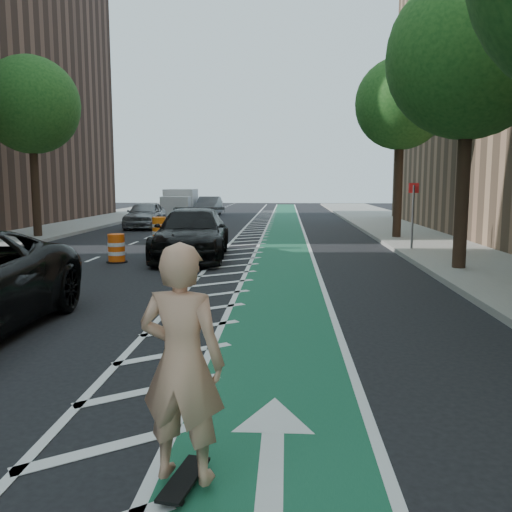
{
  "coord_description": "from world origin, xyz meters",
  "views": [
    {
      "loc": [
        3.12,
        -7.54,
        2.48
      ],
      "look_at": [
        2.54,
        2.64,
        1.1
      ],
      "focal_mm": 38.0,
      "sensor_mm": 36.0,
      "label": 1
    }
  ],
  "objects": [
    {
      "name": "ground",
      "position": [
        0.0,
        0.0,
        0.0
      ],
      "size": [
        120.0,
        120.0,
        0.0
      ],
      "primitive_type": "plane",
      "color": "black",
      "rests_on": "ground"
    },
    {
      "name": "bike_lane",
      "position": [
        3.0,
        10.0,
        0.01
      ],
      "size": [
        2.0,
        90.0,
        0.01
      ],
      "primitive_type": "cube",
      "color": "#175239",
      "rests_on": "ground"
    },
    {
      "name": "buffer_strip",
      "position": [
        1.5,
        10.0,
        0.01
      ],
      "size": [
        1.4,
        90.0,
        0.01
      ],
      "primitive_type": "cube",
      "color": "silver",
      "rests_on": "ground"
    },
    {
      "name": "sidewalk_right",
      "position": [
        9.5,
        10.0,
        0.07
      ],
      "size": [
        5.0,
        90.0,
        0.15
      ],
      "primitive_type": "cube",
      "color": "gray",
      "rests_on": "ground"
    },
    {
      "name": "curb_right",
      "position": [
        7.05,
        10.0,
        0.08
      ],
      "size": [
        0.12,
        90.0,
        0.16
      ],
      "primitive_type": "cube",
      "color": "gray",
      "rests_on": "ground"
    },
    {
      "name": "tree_r_c",
      "position": [
        7.9,
        8.0,
        5.77
      ],
      "size": [
        4.2,
        4.2,
        7.9
      ],
      "color": "#382619",
      "rests_on": "ground"
    },
    {
      "name": "tree_r_d",
      "position": [
        7.9,
        16.0,
        5.77
      ],
      "size": [
        4.2,
        4.2,
        7.9
      ],
      "color": "#382619",
      "rests_on": "ground"
    },
    {
      "name": "tree_l_d",
      "position": [
        -7.9,
        16.0,
        5.77
      ],
      "size": [
        4.2,
        4.2,
        7.9
      ],
      "color": "#382619",
      "rests_on": "ground"
    },
    {
      "name": "sign_post",
      "position": [
        7.6,
        12.0,
        1.35
      ],
      "size": [
        0.35,
        0.08,
        2.47
      ],
      "color": "#4C4C4C",
      "rests_on": "ground"
    },
    {
      "name": "skateboard",
      "position": [
        2.3,
        -3.45,
        0.08
      ],
      "size": [
        0.34,
        0.75,
        0.1
      ],
      "rotation": [
        0.0,
        0.0,
        -0.19
      ],
      "color": "black",
      "rests_on": "ground"
    },
    {
      "name": "skateboarder",
      "position": [
        2.3,
        -3.45,
        1.06
      ],
      "size": [
        0.78,
        0.59,
        1.93
      ],
      "primitive_type": "imported",
      "rotation": [
        0.0,
        0.0,
        2.95
      ],
      "color": "tan",
      "rests_on": "skateboard"
    },
    {
      "name": "suv_far",
      "position": [
        0.0,
        10.11,
        0.81
      ],
      "size": [
        2.63,
        5.73,
        1.62
      ],
      "primitive_type": "imported",
      "rotation": [
        0.0,
        0.0,
        0.06
      ],
      "color": "black",
      "rests_on": "ground"
    },
    {
      "name": "car_silver",
      "position": [
        -4.66,
        21.91,
        0.75
      ],
      "size": [
        1.89,
        4.44,
        1.49
      ],
      "primitive_type": "imported",
      "rotation": [
        0.0,
        0.0,
        0.03
      ],
      "color": "gray",
      "rests_on": "ground"
    },
    {
      "name": "car_grey",
      "position": [
        -2.8,
        33.49,
        0.72
      ],
      "size": [
        1.6,
        4.41,
        1.45
      ],
      "primitive_type": "imported",
      "rotation": [
        0.0,
        0.0,
        -0.02
      ],
      "color": "#58585D",
      "rests_on": "ground"
    },
    {
      "name": "box_truck",
      "position": [
        -4.94,
        33.01,
        0.92
      ],
      "size": [
        2.3,
        4.87,
        2.0
      ],
      "rotation": [
        0.0,
        0.0,
        0.03
      ],
      "color": "silver",
      "rests_on": "ground"
    },
    {
      "name": "barrel_a",
      "position": [
        -2.2,
        9.0,
        0.42
      ],
      "size": [
        0.66,
        0.66,
        0.9
      ],
      "color": "#FB570D",
      "rests_on": "ground"
    },
    {
      "name": "barrel_b",
      "position": [
        -1.8,
        14.0,
        0.38
      ],
      "size": [
        0.58,
        0.58,
        0.79
      ],
      "color": "#DF540B",
      "rests_on": "ground"
    },
    {
      "name": "barrel_c",
      "position": [
        -2.4,
        15.59,
        0.48
      ],
      "size": [
        0.74,
        0.74,
        1.01
      ],
      "color": "orange",
      "rests_on": "ground"
    }
  ]
}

